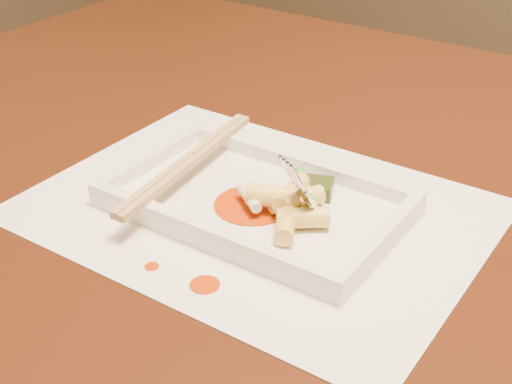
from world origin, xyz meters
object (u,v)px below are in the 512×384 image
Objects in this scene: table at (381,279)px; chopstick_a at (185,161)px; plate_base at (256,205)px; fork at (339,140)px; placemat at (256,210)px.

table is 0.23m from chopstick_a.
chopstick_a is (-0.08, 0.00, 0.02)m from plate_base.
table is 10.00× the size of fork.
plate_base is 0.08m from chopstick_a.
table is at bearing 76.26° from fork.
chopstick_a reaches higher than plate_base.
table is 3.50× the size of placemat.
table is at bearing 29.21° from chopstick_a.
fork reaches higher than plate_base.
chopstick_a is (-0.08, 0.00, 0.03)m from placemat.
placemat is 2.86× the size of fork.
plate_base is 1.86× the size of fork.
plate_base is (-0.09, -0.10, 0.11)m from table.
chopstick_a is at bearing 180.00° from plate_base.
placemat is 0.11m from fork.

